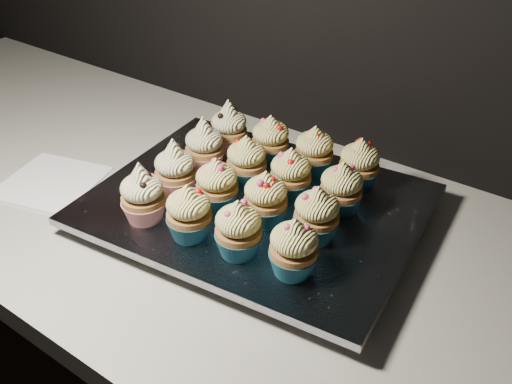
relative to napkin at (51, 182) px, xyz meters
The scene contains 20 objects.
worktop 0.51m from the napkin, 11.37° to the left, with size 2.44×0.64×0.04m, color beige.
napkin is the anchor object (origin of this frame).
baking_tray 0.36m from the napkin, 19.30° to the left, with size 0.44×0.34×0.02m, color black.
foil_lining 0.36m from the napkin, 19.30° to the left, with size 0.48×0.37×0.01m, color silver.
cupcake_0 0.25m from the napkin, ahead, with size 0.06×0.06×0.10m.
cupcake_1 0.32m from the napkin, ahead, with size 0.06×0.06×0.08m.
cupcake_2 0.40m from the napkin, ahead, with size 0.06×0.06×0.08m.
cupcake_3 0.48m from the napkin, ahead, with size 0.06×0.06×0.08m.
cupcake_4 0.25m from the napkin, 16.31° to the left, with size 0.06×0.06×0.10m.
cupcake_5 0.32m from the napkin, 13.54° to the left, with size 0.06×0.06×0.08m.
cupcake_6 0.40m from the napkin, 12.73° to the left, with size 0.06×0.06×0.08m.
cupcake_7 0.47m from the napkin, 11.69° to the left, with size 0.06×0.06×0.08m.
cupcake_8 0.27m from the napkin, 34.20° to the left, with size 0.06×0.06×0.10m.
cupcake_9 0.34m from the napkin, 27.00° to the left, with size 0.06×0.06×0.08m.
cupcake_10 0.41m from the napkin, 23.18° to the left, with size 0.06×0.06×0.08m.
cupcake_11 0.49m from the napkin, 20.45° to the left, with size 0.06×0.06×0.08m.
cupcake_12 0.31m from the napkin, 46.29° to the left, with size 0.06×0.06×0.10m.
cupcake_13 0.38m from the napkin, 38.32° to the left, with size 0.06×0.06×0.08m.
cupcake_14 0.44m from the napkin, 33.09° to the left, with size 0.06×0.06×0.08m.
cupcake_15 0.51m from the napkin, 28.97° to the left, with size 0.06×0.06×0.08m.
Camera 1 is at (0.25, 1.14, 1.42)m, focal length 40.00 mm.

